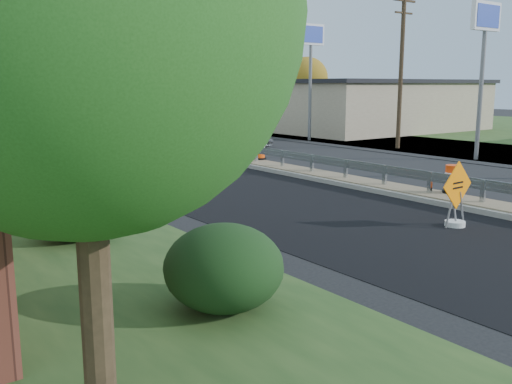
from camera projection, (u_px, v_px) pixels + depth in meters
ground at (384, 190)px, 21.12m from camera, size 140.00×140.00×0.00m
milled_overlay at (155, 169)px, 26.47m from camera, size 7.20×120.00×0.01m
median at (256, 164)px, 27.43m from camera, size 1.60×55.00×0.23m
guardrail at (244, 149)px, 28.11m from camera, size 0.10×46.15×0.72m
retail_building_near at (370, 105)px, 48.77m from camera, size 18.50×12.50×4.27m
pylon_sign_south at (485, 31)px, 28.41m from camera, size 2.20×0.30×7.90m
pylon_sign_mid at (311, 45)px, 38.70m from camera, size 2.20×0.30×7.90m
pylon_sign_north at (204, 54)px, 49.78m from camera, size 2.20×0.30×7.90m
utility_pole_smid at (401, 66)px, 34.02m from camera, size 1.90×0.26×9.40m
utility_pole_nmid at (254, 71)px, 45.90m from camera, size 1.90×0.26×9.40m
utility_pole_north at (167, 74)px, 57.77m from camera, size 1.90×0.26×9.40m
hedge_south at (224, 267)px, 9.83m from camera, size 2.09×2.09×1.52m
hedge_mid at (76, 210)px, 14.29m from camera, size 2.09×2.09×1.52m
hedge_north at (30, 177)px, 19.33m from camera, size 2.09×2.09×1.52m
tree_near_green at (80, 16)px, 5.80m from camera, size 4.62×4.62×6.86m
tree_far_yellow at (307, 78)px, 62.33m from camera, size 4.62×4.62×6.86m
caution_sign at (456, 210)px, 15.64m from camera, size 1.32×0.55×1.82m
barrel_median_near at (453, 180)px, 19.32m from camera, size 0.65×0.65×0.95m
barrel_median_mid at (260, 150)px, 28.02m from camera, size 0.65×0.65×0.96m
barrel_median_far at (197, 142)px, 32.85m from camera, size 0.56×0.56×0.83m
barrel_shoulder_mid at (227, 131)px, 42.00m from camera, size 0.65×0.65×0.96m
barrel_shoulder_far at (194, 125)px, 49.48m from camera, size 0.53×0.53×0.78m
car_silver at (240, 134)px, 35.93m from camera, size 2.48×4.91×1.60m
car_dark_mid at (217, 129)px, 40.44m from camera, size 1.59×4.54×1.49m
car_dark_far at (86, 120)px, 50.47m from camera, size 2.54×5.50×1.56m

